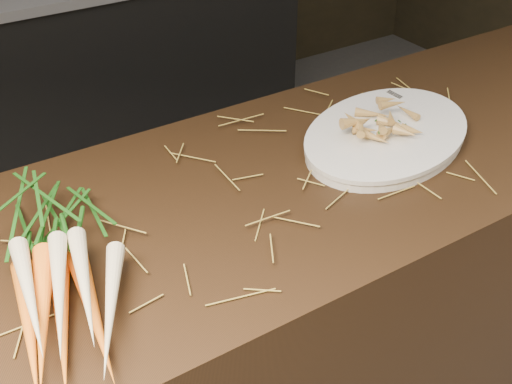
% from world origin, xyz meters
% --- Properties ---
extents(main_counter, '(2.40, 0.70, 0.90)m').
position_xyz_m(main_counter, '(0.00, 0.30, 0.45)').
color(main_counter, black).
rests_on(main_counter, ground).
extents(back_counter, '(1.82, 0.62, 0.84)m').
position_xyz_m(back_counter, '(0.30, 2.18, 0.42)').
color(back_counter, black).
rests_on(back_counter, ground).
extents(straw_bedding, '(1.40, 0.60, 0.02)m').
position_xyz_m(straw_bedding, '(0.00, 0.30, 0.91)').
color(straw_bedding, olive).
rests_on(straw_bedding, main_counter).
extents(root_veg_bunch, '(0.29, 0.58, 0.10)m').
position_xyz_m(root_veg_bunch, '(-0.48, 0.28, 0.95)').
color(root_veg_bunch, '#F16208').
rests_on(root_veg_bunch, main_counter).
extents(serving_platter, '(0.57, 0.47, 0.03)m').
position_xyz_m(serving_platter, '(0.31, 0.30, 0.91)').
color(serving_platter, white).
rests_on(serving_platter, main_counter).
extents(roasted_veg_heap, '(0.28, 0.24, 0.05)m').
position_xyz_m(roasted_veg_heap, '(0.31, 0.30, 0.95)').
color(roasted_veg_heap, '#A47F3D').
rests_on(roasted_veg_heap, serving_platter).
extents(serving_fork, '(0.02, 0.18, 0.00)m').
position_xyz_m(serving_fork, '(0.48, 0.34, 0.93)').
color(serving_fork, silver).
rests_on(serving_fork, serving_platter).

